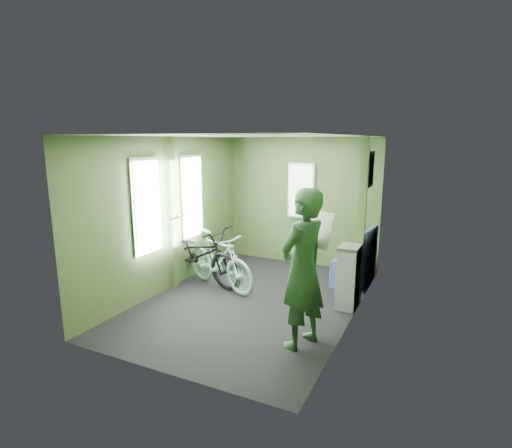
# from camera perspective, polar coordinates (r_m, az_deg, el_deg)

# --- Properties ---
(room) EXTENTS (4.00, 4.02, 2.31)m
(room) POSITION_cam_1_polar(r_m,az_deg,el_deg) (5.46, -0.63, 3.37)
(room) COLOR black
(room) RESTS_ON ground
(bicycle_black) EXTENTS (1.91, 1.11, 1.00)m
(bicycle_black) POSITION_cam_1_polar(r_m,az_deg,el_deg) (6.58, -8.09, -8.18)
(bicycle_black) COLOR black
(bicycle_black) RESTS_ON ground
(bicycle_mint) EXTENTS (1.58, 0.97, 0.93)m
(bicycle_mint) POSITION_cam_1_polar(r_m,az_deg,el_deg) (6.28, -5.31, -9.09)
(bicycle_mint) COLOR #84CBA7
(bicycle_mint) RESTS_ON ground
(passenger) EXTENTS (0.61, 0.78, 1.77)m
(passenger) POSITION_cam_1_polar(r_m,az_deg,el_deg) (4.36, 6.67, -6.40)
(passenger) COLOR #2C5130
(passenger) RESTS_ON ground
(waste_box) EXTENTS (0.26, 0.36, 0.87)m
(waste_box) POSITION_cam_1_polar(r_m,az_deg,el_deg) (5.57, 13.03, -7.38)
(waste_box) COLOR gray
(waste_box) RESTS_ON ground
(bench_seat) EXTENTS (0.58, 0.90, 0.89)m
(bench_seat) POSITION_cam_1_polar(r_m,az_deg,el_deg) (6.59, 13.95, -5.96)
(bench_seat) COLOR navy
(bench_seat) RESTS_ON ground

